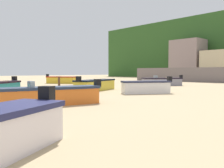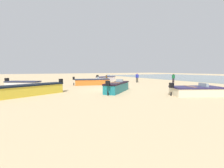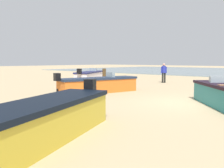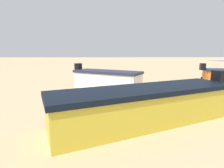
% 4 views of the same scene
% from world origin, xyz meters
% --- Properties ---
extents(ground_plane, '(160.00, 160.00, 0.00)m').
position_xyz_m(ground_plane, '(0.00, 0.00, 0.00)').
color(ground_plane, tan).
extents(boat_cream_0, '(3.06, 4.19, 1.07)m').
position_xyz_m(boat_cream_0, '(-6.02, -4.67, 0.39)').
color(boat_cream_0, beige).
rests_on(boat_cream_0, ground).
extents(boat_white_2, '(2.86, 3.58, 1.24)m').
position_xyz_m(boat_white_2, '(4.86, 8.32, 0.47)').
color(boat_white_2, white).
rests_on(boat_white_2, ground).
extents(boat_orange_4, '(2.26, 5.10, 1.20)m').
position_xyz_m(boat_orange_4, '(5.69, 0.14, 0.45)').
color(boat_orange_4, orange).
rests_on(boat_orange_4, ground).
extents(boat_teal_5, '(3.75, 4.05, 1.23)m').
position_xyz_m(boat_teal_5, '(-1.26, 0.04, 0.47)').
color(boat_teal_5, '#19717A').
rests_on(boat_teal_5, ground).
extents(boat_yellow_6, '(3.09, 5.21, 1.25)m').
position_xyz_m(boat_yellow_6, '(0.36, 7.29, 0.47)').
color(boat_yellow_6, gold).
rests_on(boat_yellow_6, ground).
extents(boat_white_7, '(3.29, 4.86, 1.22)m').
position_xyz_m(boat_white_7, '(11.61, -4.76, 0.46)').
color(boat_white_7, white).
rests_on(boat_white_7, ground).
extents(mooring_post_near_water, '(0.27, 0.27, 1.25)m').
position_xyz_m(mooring_post_near_water, '(8.66, -3.46, 0.62)').
color(mooring_post_near_water, '#4D3920').
rests_on(mooring_post_near_water, ground).
extents(beach_walker_foreground, '(0.46, 0.50, 1.62)m').
position_xyz_m(beach_walker_foreground, '(6.28, -8.14, 0.95)').
color(beach_walker_foreground, black).
rests_on(beach_walker_foreground, ground).
extents(beach_walker_distant, '(0.41, 0.54, 1.62)m').
position_xyz_m(beach_walker_distant, '(1.99, -11.90, 0.95)').
color(beach_walker_distant, black).
rests_on(beach_walker_distant, ground).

